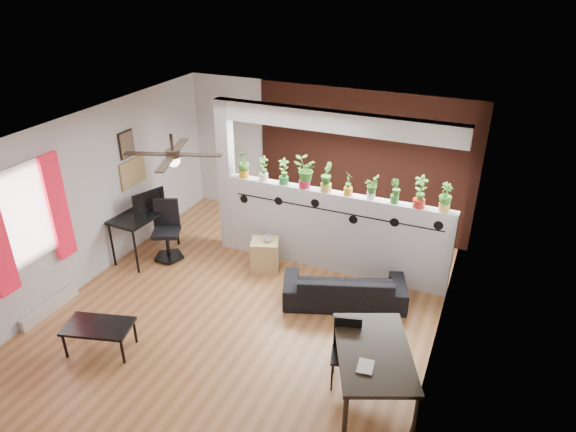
{
  "coord_description": "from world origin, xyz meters",
  "views": [
    {
      "loc": [
        2.93,
        -5.3,
        4.55
      ],
      "look_at": [
        0.38,
        0.6,
        1.29
      ],
      "focal_mm": 32.0,
      "sensor_mm": 36.0,
      "label": 1
    }
  ],
  "objects_px": {
    "potted_plant_1": "(263,168)",
    "potted_plant_8": "(420,191)",
    "potted_plant_0": "(244,164)",
    "potted_plant_3": "(305,172)",
    "potted_plant_7": "(395,190)",
    "coffee_table": "(98,328)",
    "sofa": "(344,288)",
    "potted_plant_6": "(371,187)",
    "computer_desk": "(143,216)",
    "potted_plant_5": "(349,182)",
    "cube_shelf": "(265,255)",
    "office_chair": "(167,234)",
    "dining_table": "(374,356)",
    "cup": "(268,239)",
    "potted_plant_4": "(326,176)",
    "ceiling_fan": "(173,156)",
    "folding_chair": "(347,346)",
    "potted_plant_9": "(446,197)",
    "potted_plant_2": "(284,171)"
  },
  "relations": [
    {
      "from": "sofa",
      "to": "dining_table",
      "type": "bearing_deg",
      "value": 97.4
    },
    {
      "from": "potted_plant_4",
      "to": "potted_plant_0",
      "type": "bearing_deg",
      "value": -180.0
    },
    {
      "from": "ceiling_fan",
      "to": "cup",
      "type": "distance_m",
      "value": 2.28
    },
    {
      "from": "coffee_table",
      "to": "potted_plant_1",
      "type": "bearing_deg",
      "value": 73.64
    },
    {
      "from": "potted_plant_5",
      "to": "cube_shelf",
      "type": "bearing_deg",
      "value": -158.56
    },
    {
      "from": "ceiling_fan",
      "to": "potted_plant_8",
      "type": "distance_m",
      "value": 3.43
    },
    {
      "from": "potted_plant_9",
      "to": "potted_plant_5",
      "type": "bearing_deg",
      "value": 180.0
    },
    {
      "from": "folding_chair",
      "to": "office_chair",
      "type": "bearing_deg",
      "value": 157.15
    },
    {
      "from": "potted_plant_7",
      "to": "coffee_table",
      "type": "distance_m",
      "value": 4.42
    },
    {
      "from": "potted_plant_4",
      "to": "potted_plant_7",
      "type": "bearing_deg",
      "value": -0.0
    },
    {
      "from": "potted_plant_6",
      "to": "computer_desk",
      "type": "bearing_deg",
      "value": -166.87
    },
    {
      "from": "potted_plant_0",
      "to": "cube_shelf",
      "type": "bearing_deg",
      "value": -38.91
    },
    {
      "from": "potted_plant_5",
      "to": "cube_shelf",
      "type": "height_order",
      "value": "potted_plant_5"
    },
    {
      "from": "potted_plant_5",
      "to": "sofa",
      "type": "xyz_separation_m",
      "value": [
        0.26,
        -0.8,
        -1.31
      ]
    },
    {
      "from": "potted_plant_8",
      "to": "potted_plant_1",
      "type": "bearing_deg",
      "value": 180.0
    },
    {
      "from": "potted_plant_2",
      "to": "potted_plant_3",
      "type": "relative_size",
      "value": 0.87
    },
    {
      "from": "cube_shelf",
      "to": "folding_chair",
      "type": "xyz_separation_m",
      "value": [
        1.92,
        -1.8,
        0.23
      ]
    },
    {
      "from": "potted_plant_0",
      "to": "potted_plant_6",
      "type": "bearing_deg",
      "value": 0.0
    },
    {
      "from": "potted_plant_3",
      "to": "office_chair",
      "type": "bearing_deg",
      "value": -160.54
    },
    {
      "from": "potted_plant_1",
      "to": "dining_table",
      "type": "distance_m",
      "value": 3.64
    },
    {
      "from": "potted_plant_1",
      "to": "ceiling_fan",
      "type": "bearing_deg",
      "value": -101.65
    },
    {
      "from": "ceiling_fan",
      "to": "potted_plant_2",
      "type": "xyz_separation_m",
      "value": [
        0.72,
        1.8,
        -0.74
      ]
    },
    {
      "from": "office_chair",
      "to": "dining_table",
      "type": "height_order",
      "value": "office_chair"
    },
    {
      "from": "potted_plant_8",
      "to": "sofa",
      "type": "xyz_separation_m",
      "value": [
        -0.79,
        -0.8,
        -1.36
      ]
    },
    {
      "from": "sofa",
      "to": "coffee_table",
      "type": "xyz_separation_m",
      "value": [
        -2.55,
        -2.23,
        0.1
      ]
    },
    {
      "from": "ceiling_fan",
      "to": "potted_plant_9",
      "type": "distance_m",
      "value": 3.73
    },
    {
      "from": "potted_plant_0",
      "to": "potted_plant_2",
      "type": "bearing_deg",
      "value": -0.0
    },
    {
      "from": "potted_plant_7",
      "to": "office_chair",
      "type": "bearing_deg",
      "value": -167.97
    },
    {
      "from": "cup",
      "to": "potted_plant_6",
      "type": "bearing_deg",
      "value": 17.37
    },
    {
      "from": "sofa",
      "to": "computer_desk",
      "type": "bearing_deg",
      "value": -19.02
    },
    {
      "from": "cup",
      "to": "potted_plant_0",
      "type": "bearing_deg",
      "value": 143.41
    },
    {
      "from": "potted_plant_9",
      "to": "cube_shelf",
      "type": "height_order",
      "value": "potted_plant_9"
    },
    {
      "from": "office_chair",
      "to": "potted_plant_4",
      "type": "bearing_deg",
      "value": 16.88
    },
    {
      "from": "office_chair",
      "to": "potted_plant_9",
      "type": "bearing_deg",
      "value": 10.08
    },
    {
      "from": "potted_plant_0",
      "to": "potted_plant_8",
      "type": "height_order",
      "value": "potted_plant_8"
    },
    {
      "from": "potted_plant_8",
      "to": "cup",
      "type": "bearing_deg",
      "value": -168.02
    },
    {
      "from": "potted_plant_4",
      "to": "folding_chair",
      "type": "xyz_separation_m",
      "value": [
        1.09,
        -2.26,
        -1.1
      ]
    },
    {
      "from": "ceiling_fan",
      "to": "sofa",
      "type": "distance_m",
      "value": 3.07
    },
    {
      "from": "potted_plant_4",
      "to": "computer_desk",
      "type": "relative_size",
      "value": 0.4
    },
    {
      "from": "potted_plant_3",
      "to": "potted_plant_8",
      "type": "height_order",
      "value": "potted_plant_3"
    },
    {
      "from": "potted_plant_3",
      "to": "potted_plant_7",
      "type": "height_order",
      "value": "potted_plant_3"
    },
    {
      "from": "potted_plant_6",
      "to": "potted_plant_1",
      "type": "bearing_deg",
      "value": 180.0
    },
    {
      "from": "potted_plant_1",
      "to": "potted_plant_8",
      "type": "xyz_separation_m",
      "value": [
        2.46,
        -0.0,
        0.04
      ]
    },
    {
      "from": "potted_plant_2",
      "to": "potted_plant_8",
      "type": "xyz_separation_m",
      "value": [
        2.11,
        0.0,
        0.03
      ]
    },
    {
      "from": "potted_plant_0",
      "to": "cup",
      "type": "relative_size",
      "value": 3.43
    },
    {
      "from": "potted_plant_6",
      "to": "potted_plant_8",
      "type": "bearing_deg",
      "value": -0.0
    },
    {
      "from": "potted_plant_2",
      "to": "potted_plant_7",
      "type": "relative_size",
      "value": 1.16
    },
    {
      "from": "ceiling_fan",
      "to": "potted_plant_3",
      "type": "relative_size",
      "value": 2.46
    },
    {
      "from": "office_chair",
      "to": "cup",
      "type": "bearing_deg",
      "value": 9.67
    },
    {
      "from": "potted_plant_4",
      "to": "potted_plant_3",
      "type": "bearing_deg",
      "value": -180.0
    }
  ]
}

